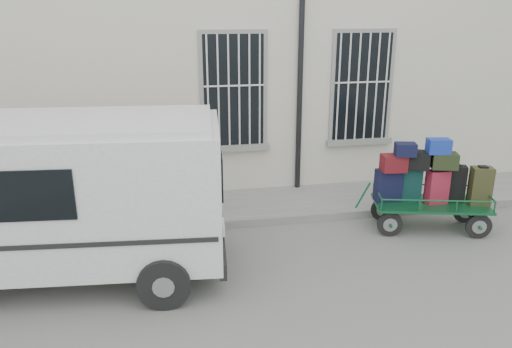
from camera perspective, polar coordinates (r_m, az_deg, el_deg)
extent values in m
plane|color=slate|center=(8.06, 3.69, -9.80)|extent=(80.00, 80.00, 0.00)
cube|color=beige|center=(12.54, -2.50, 14.63)|extent=(24.00, 5.00, 6.00)
cylinder|color=black|center=(10.23, 5.12, 12.65)|extent=(0.11, 0.11, 5.60)
cube|color=black|center=(10.08, -2.57, 9.46)|extent=(1.20, 0.08, 2.20)
cube|color=gray|center=(10.30, -2.46, 3.05)|extent=(1.45, 0.22, 0.12)
cube|color=black|center=(10.80, 11.96, 9.68)|extent=(1.20, 0.08, 2.20)
cube|color=gray|center=(11.01, 11.61, 3.69)|extent=(1.45, 0.22, 0.12)
cube|color=slate|center=(9.97, 0.55, -3.59)|extent=(24.00, 1.70, 0.15)
cylinder|color=black|center=(9.06, 15.06, -5.57)|extent=(0.45, 0.16, 0.45)
cylinder|color=gray|center=(9.06, 15.06, -5.57)|extent=(0.26, 0.14, 0.25)
cylinder|color=black|center=(9.67, 14.29, -3.96)|extent=(0.45, 0.16, 0.45)
cylinder|color=gray|center=(9.67, 14.29, -3.96)|extent=(0.26, 0.14, 0.25)
cylinder|color=black|center=(9.49, 24.10, -5.48)|extent=(0.45, 0.16, 0.45)
cylinder|color=gray|center=(9.49, 24.10, -5.48)|extent=(0.26, 0.14, 0.25)
cylinder|color=black|center=(10.08, 22.80, -3.95)|extent=(0.45, 0.16, 0.45)
cylinder|color=gray|center=(10.08, 22.80, -3.95)|extent=(0.26, 0.14, 0.25)
cube|color=#12522C|center=(9.45, 19.31, -3.23)|extent=(2.12, 1.35, 0.04)
cylinder|color=#12522C|center=(9.14, 12.11, -2.41)|extent=(0.26, 0.10, 0.50)
cube|color=black|center=(9.22, 14.86, -1.26)|extent=(0.46, 0.27, 0.58)
cube|color=black|center=(9.13, 15.01, 0.53)|extent=(0.20, 0.16, 0.03)
cube|color=#0E332C|center=(9.33, 17.18, -1.09)|extent=(0.45, 0.35, 0.63)
cube|color=black|center=(9.23, 17.37, 0.83)|extent=(0.18, 0.14, 0.03)
cube|color=#9F1D38|center=(9.36, 19.98, -1.38)|extent=(0.38, 0.23, 0.60)
cube|color=black|center=(9.27, 20.19, 0.46)|extent=(0.17, 0.14, 0.03)
cube|color=black|center=(9.57, 21.67, -1.00)|extent=(0.42, 0.31, 0.66)
cube|color=black|center=(9.47, 21.91, 0.95)|extent=(0.17, 0.14, 0.03)
cube|color=#34371B|center=(9.58, 24.28, -1.25)|extent=(0.40, 0.32, 0.68)
cube|color=black|center=(9.48, 24.55, 0.76)|extent=(0.17, 0.15, 0.03)
cube|color=#56111B|center=(9.05, 15.46, 1.22)|extent=(0.44, 0.32, 0.29)
cube|color=black|center=(9.14, 17.91, 1.55)|extent=(0.52, 0.46, 0.31)
cube|color=black|center=(9.22, 20.70, 1.45)|extent=(0.50, 0.42, 0.27)
cube|color=black|center=(8.98, 16.71, 2.70)|extent=(0.40, 0.33, 0.22)
cube|color=#191697|center=(9.10, 20.14, 3.00)|extent=(0.42, 0.31, 0.25)
cube|color=silver|center=(7.59, -21.83, -1.90)|extent=(4.77, 2.40, 1.88)
cube|color=silver|center=(7.33, -22.72, 5.34)|extent=(4.54, 2.22, 0.10)
cube|color=black|center=(7.18, -4.15, 0.94)|extent=(0.17, 1.46, 0.58)
cube|color=black|center=(7.63, -4.02, -7.73)|extent=(0.28, 1.94, 0.23)
cube|color=white|center=(7.52, -3.74, -6.07)|extent=(0.07, 0.44, 0.13)
cylinder|color=black|center=(6.85, -10.46, -12.13)|extent=(0.73, 0.29, 0.71)
cylinder|color=black|center=(8.56, -9.50, -5.63)|extent=(0.73, 0.29, 0.71)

